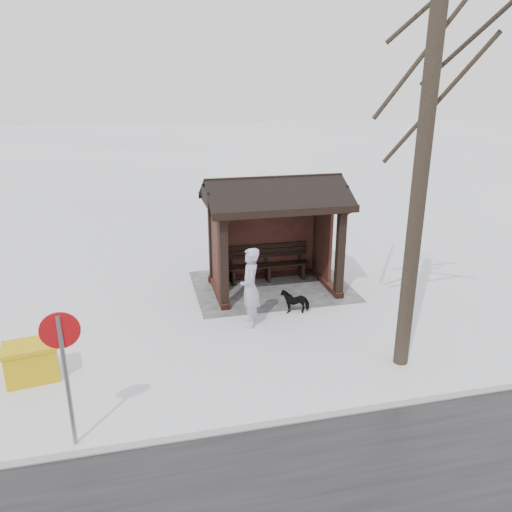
# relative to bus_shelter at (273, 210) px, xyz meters

# --- Properties ---
(ground) EXTENTS (120.00, 120.00, 0.00)m
(ground) POSITION_rel_bus_shelter_xyz_m (0.00, 0.16, -2.17)
(ground) COLOR white
(ground) RESTS_ON ground
(kerb) EXTENTS (120.00, 0.15, 0.06)m
(kerb) POSITION_rel_bus_shelter_xyz_m (0.00, 5.66, -2.16)
(kerb) COLOR gray
(kerb) RESTS_ON ground
(trampled_patch) EXTENTS (4.20, 3.20, 0.02)m
(trampled_patch) POSITION_rel_bus_shelter_xyz_m (0.00, -0.04, -2.16)
(trampled_patch) COLOR gray
(trampled_patch) RESTS_ON ground
(bus_shelter) EXTENTS (3.60, 2.40, 3.09)m
(bus_shelter) POSITION_rel_bus_shelter_xyz_m (0.00, 0.00, 0.00)
(bus_shelter) COLOR #3B1A15
(bus_shelter) RESTS_ON ground
(tree_near) EXTENTS (3.42, 3.42, 9.03)m
(tree_near) POSITION_rel_bus_shelter_xyz_m (-1.50, 4.36, 3.99)
(tree_near) COLOR black
(tree_near) RESTS_ON ground
(pedestrian) EXTENTS (0.55, 0.74, 1.86)m
(pedestrian) POSITION_rel_bus_shelter_xyz_m (1.08, 2.07, -1.23)
(pedestrian) COLOR #AC9FBA
(pedestrian) RESTS_ON ground
(dog) EXTENTS (0.71, 0.38, 0.57)m
(dog) POSITION_rel_bus_shelter_xyz_m (-0.14, 1.63, -1.88)
(dog) COLOR black
(dog) RESTS_ON ground
(grit_bin) EXTENTS (1.05, 0.80, 0.74)m
(grit_bin) POSITION_rel_bus_shelter_xyz_m (5.56, 3.30, -1.79)
(grit_bin) COLOR #C49B0B
(grit_bin) RESTS_ON ground
(road_sign) EXTENTS (0.57, 0.10, 2.24)m
(road_sign) POSITION_rel_bus_shelter_xyz_m (4.61, 5.36, -0.54)
(road_sign) COLOR gray
(road_sign) RESTS_ON ground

